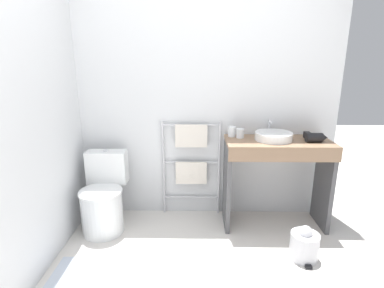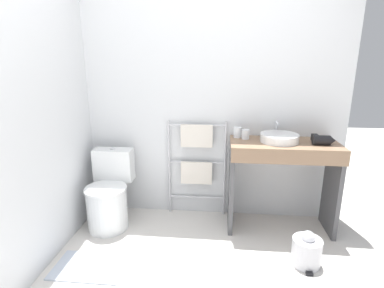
{
  "view_description": "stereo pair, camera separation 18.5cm",
  "coord_description": "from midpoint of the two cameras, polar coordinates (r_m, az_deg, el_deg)",
  "views": [
    {
      "loc": [
        -0.05,
        -1.5,
        1.61
      ],
      "look_at": [
        -0.09,
        0.74,
        0.97
      ],
      "focal_mm": 28.0,
      "sensor_mm": 36.0,
      "label": 1
    },
    {
      "loc": [
        0.13,
        -1.49,
        1.61
      ],
      "look_at": [
        -0.09,
        0.74,
        0.97
      ],
      "focal_mm": 28.0,
      "sensor_mm": 36.0,
      "label": 2
    }
  ],
  "objects": [
    {
      "name": "cup_near_edge",
      "position": [
        2.91,
        11.97,
        1.81
      ],
      "size": [
        0.07,
        0.07,
        0.09
      ],
      "color": "white",
      "rests_on": "vanity_counter"
    },
    {
      "name": "sink_basin",
      "position": [
        2.89,
        18.08,
        1.13
      ],
      "size": [
        0.35,
        0.35,
        0.07
      ],
      "color": "white",
      "rests_on": "vanity_counter"
    },
    {
      "name": "hair_dryer",
      "position": [
        2.94,
        25.26,
        0.71
      ],
      "size": [
        0.2,
        0.17,
        0.09
      ],
      "color": "black",
      "rests_on": "vanity_counter"
    },
    {
      "name": "towel_radiator",
      "position": [
        3.08,
        2.61,
        -2.7
      ],
      "size": [
        0.61,
        0.06,
        1.01
      ],
      "color": "silver",
      "rests_on": "ground_plane"
    },
    {
      "name": "vanity_counter",
      "position": [
        2.97,
        18.57,
        -4.99
      ],
      "size": [
        0.99,
        0.47,
        0.88
      ],
      "color": "#84664C",
      "rests_on": "ground_plane"
    },
    {
      "name": "trash_bin",
      "position": [
        2.75,
        22.89,
        -18.24
      ],
      "size": [
        0.23,
        0.27,
        0.3
      ],
      "color": "silver",
      "rests_on": "ground_plane"
    },
    {
      "name": "bath_mat",
      "position": [
        2.69,
        -16.96,
        -21.49
      ],
      "size": [
        0.56,
        0.36,
        0.01
      ],
      "primitive_type": "cube",
      "color": "#B2BCCC",
      "rests_on": "ground_plane"
    },
    {
      "name": "faucet",
      "position": [
        3.04,
        17.49,
        3.05
      ],
      "size": [
        0.02,
        0.1,
        0.15
      ],
      "color": "silver",
      "rests_on": "vanity_counter"
    },
    {
      "name": "cup_near_wall",
      "position": [
        2.95,
        10.43,
        2.17
      ],
      "size": [
        0.07,
        0.07,
        0.1
      ],
      "color": "white",
      "rests_on": "vanity_counter"
    },
    {
      "name": "wall_side",
      "position": [
        2.62,
        -25.31,
        8.15
      ],
      "size": [
        0.12,
        2.18,
        2.66
      ],
      "primitive_type": "cube",
      "color": "silver",
      "rests_on": "ground_plane"
    },
    {
      "name": "toilet",
      "position": [
        3.08,
        -13.88,
        -9.72
      ],
      "size": [
        0.4,
        0.54,
        0.75
      ],
      "color": "white",
      "rests_on": "ground_plane"
    },
    {
      "name": "wall_back",
      "position": [
        3.04,
        4.98,
        10.45
      ],
      "size": [
        2.71,
        0.12,
        2.66
      ],
      "primitive_type": "cube",
      "color": "silver",
      "rests_on": "ground_plane"
    }
  ]
}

